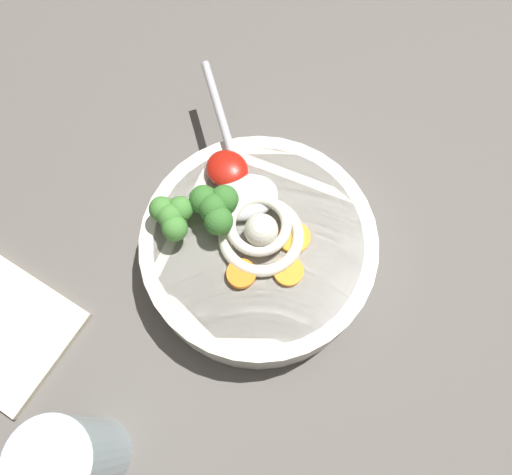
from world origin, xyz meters
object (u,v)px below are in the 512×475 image
Objects in this scene: noodle_pile at (259,231)px; soup_spoon at (241,183)px; soup_bowl at (256,247)px; drinking_glass at (75,457)px.

soup_spoon is at bearing -25.19° from noodle_pile.
noodle_pile is at bearing -176.01° from soup_spoon.
soup_bowl is 3.54cm from noodle_pile.
drinking_glass reaches higher than noodle_pile.
soup_bowl is 1.89× the size of drinking_glass.
soup_spoon is at bearing -73.09° from drinking_glass.
soup_spoon is at bearing -29.18° from soup_bowl.
soup_bowl is 2.57× the size of noodle_pile.
noodle_pile is at bearing -94.65° from soup_bowl.
soup_bowl is 1.26× the size of soup_spoon.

